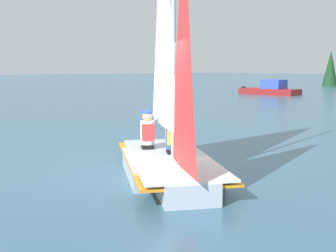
# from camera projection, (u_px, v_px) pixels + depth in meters

# --- Properties ---
(ground_plane) EXTENTS (260.00, 260.00, 0.00)m
(ground_plane) POSITION_uv_depth(u_px,v_px,m) (168.00, 175.00, 8.15)
(ground_plane) COLOR #38607A
(sailboat_main) EXTENTS (4.25, 3.22, 6.01)m
(sailboat_main) POSITION_uv_depth(u_px,v_px,m) (168.00, 129.00, 8.04)
(sailboat_main) COLOR #B2BCCC
(sailboat_main) RESTS_ON ground_plane
(sailor_helm) EXTENTS (0.42, 0.40, 1.16)m
(sailor_helm) POSITION_uv_depth(u_px,v_px,m) (173.00, 140.00, 8.41)
(sailor_helm) COLOR black
(sailor_helm) RESTS_ON ground_plane
(sailor_crew) EXTENTS (0.42, 0.40, 1.16)m
(sailor_crew) POSITION_uv_depth(u_px,v_px,m) (147.00, 136.00, 8.91)
(sailor_crew) COLOR black
(sailor_crew) RESTS_ON ground_plane
(motorboat_distant) EXTENTS (4.88, 2.67, 1.16)m
(motorboat_distant) POSITION_uv_depth(u_px,v_px,m) (271.00, 89.00, 32.98)
(motorboat_distant) COLOR maroon
(motorboat_distant) RESTS_ON ground_plane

